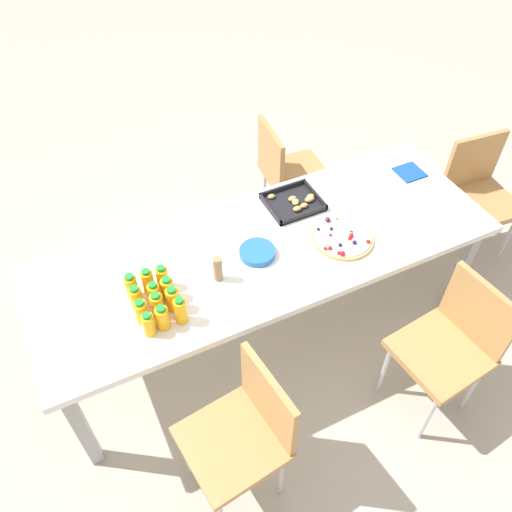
% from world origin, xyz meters
% --- Properties ---
extents(ground_plane, '(12.00, 12.00, 0.00)m').
position_xyz_m(ground_plane, '(0.00, 0.00, 0.00)').
color(ground_plane, '#B2A899').
extents(party_table, '(2.39, 0.83, 0.73)m').
position_xyz_m(party_table, '(0.00, 0.00, 0.67)').
color(party_table, white).
rests_on(party_table, ground_plane).
extents(chair_near_right, '(0.44, 0.44, 0.83)m').
position_xyz_m(chair_near_right, '(0.63, -0.77, 0.50)').
color(chair_near_right, '#B7844C').
rests_on(chair_near_right, ground_plane).
extents(chair_end, '(0.44, 0.44, 0.83)m').
position_xyz_m(chair_end, '(1.53, 0.05, 0.50)').
color(chair_end, '#B7844C').
rests_on(chair_end, ground_plane).
extents(chair_near_left, '(0.44, 0.44, 0.83)m').
position_xyz_m(chair_near_left, '(-0.47, -0.74, 0.50)').
color(chair_near_left, '#B7844C').
rests_on(chair_near_left, ground_plane).
extents(chair_far_right, '(0.44, 0.44, 0.83)m').
position_xyz_m(chair_far_right, '(0.54, 0.76, 0.50)').
color(chair_far_right, '#B7844C').
rests_on(chair_far_right, ground_plane).
extents(juice_bottle_0, '(0.06, 0.06, 0.13)m').
position_xyz_m(juice_bottle_0, '(-0.69, -0.25, 0.79)').
color(juice_bottle_0, '#F9AD14').
rests_on(juice_bottle_0, party_table).
extents(juice_bottle_1, '(0.06, 0.06, 0.13)m').
position_xyz_m(juice_bottle_1, '(-0.63, -0.24, 0.79)').
color(juice_bottle_1, '#FAAD14').
rests_on(juice_bottle_1, party_table).
extents(juice_bottle_2, '(0.06, 0.06, 0.15)m').
position_xyz_m(juice_bottle_2, '(-0.55, -0.25, 0.80)').
color(juice_bottle_2, '#F9AC14').
rests_on(juice_bottle_2, party_table).
extents(juice_bottle_3, '(0.06, 0.06, 0.14)m').
position_xyz_m(juice_bottle_3, '(-0.70, -0.17, 0.79)').
color(juice_bottle_3, '#FAAE14').
rests_on(juice_bottle_3, party_table).
extents(juice_bottle_4, '(0.06, 0.06, 0.14)m').
position_xyz_m(juice_bottle_4, '(-0.63, -0.17, 0.79)').
color(juice_bottle_4, '#F9AE14').
rests_on(juice_bottle_4, party_table).
extents(juice_bottle_5, '(0.06, 0.06, 0.14)m').
position_xyz_m(juice_bottle_5, '(-0.55, -0.17, 0.79)').
color(juice_bottle_5, '#F9AC14').
rests_on(juice_bottle_5, party_table).
extents(juice_bottle_6, '(0.06, 0.06, 0.14)m').
position_xyz_m(juice_bottle_6, '(-0.70, -0.09, 0.79)').
color(juice_bottle_6, '#FAAC14').
rests_on(juice_bottle_6, party_table).
extents(juice_bottle_7, '(0.06, 0.06, 0.13)m').
position_xyz_m(juice_bottle_7, '(-0.62, -0.10, 0.79)').
color(juice_bottle_7, '#F9AE14').
rests_on(juice_bottle_7, party_table).
extents(juice_bottle_8, '(0.06, 0.06, 0.13)m').
position_xyz_m(juice_bottle_8, '(-0.55, -0.10, 0.79)').
color(juice_bottle_8, '#F9AC14').
rests_on(juice_bottle_8, party_table).
extents(juice_bottle_9, '(0.06, 0.06, 0.15)m').
position_xyz_m(juice_bottle_9, '(-0.70, -0.02, 0.80)').
color(juice_bottle_9, '#F9AD14').
rests_on(juice_bottle_9, party_table).
extents(juice_bottle_10, '(0.06, 0.06, 0.14)m').
position_xyz_m(juice_bottle_10, '(-0.62, -0.02, 0.79)').
color(juice_bottle_10, '#F9AC14').
rests_on(juice_bottle_10, party_table).
extents(juice_bottle_11, '(0.06, 0.06, 0.14)m').
position_xyz_m(juice_bottle_11, '(-0.55, -0.02, 0.79)').
color(juice_bottle_11, '#FAAD14').
rests_on(juice_bottle_11, party_table).
extents(fruit_pizza, '(0.31, 0.31, 0.05)m').
position_xyz_m(fruit_pizza, '(0.37, -0.13, 0.74)').
color(fruit_pizza, tan).
rests_on(fruit_pizza, party_table).
extents(snack_tray, '(0.29, 0.26, 0.04)m').
position_xyz_m(snack_tray, '(0.28, 0.22, 0.74)').
color(snack_tray, black).
rests_on(snack_tray, party_table).
extents(plate_stack, '(0.18, 0.18, 0.03)m').
position_xyz_m(plate_stack, '(-0.07, -0.03, 0.74)').
color(plate_stack, blue).
rests_on(plate_stack, party_table).
extents(napkin_stack, '(0.15, 0.15, 0.01)m').
position_xyz_m(napkin_stack, '(1.02, 0.17, 0.73)').
color(napkin_stack, '#194CA5').
rests_on(napkin_stack, party_table).
extents(cardboard_tube, '(0.04, 0.04, 0.14)m').
position_xyz_m(cardboard_tube, '(-0.30, -0.09, 0.80)').
color(cardboard_tube, '#9E7A56').
rests_on(cardboard_tube, party_table).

